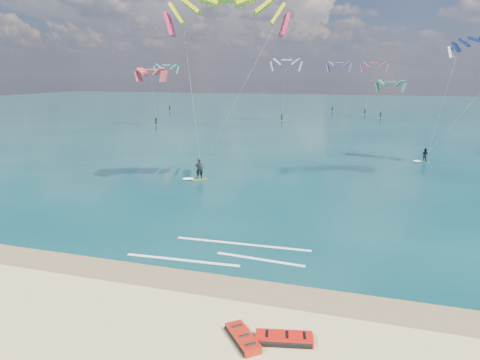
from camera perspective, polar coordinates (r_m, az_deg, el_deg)
name	(u,v)px	position (r m, az deg, el deg)	size (l,w,h in m)	color
ground	(305,152)	(56.03, 8.69, 3.65)	(320.00, 320.00, 0.00)	tan
wet_sand_strip	(195,281)	(21.57, -6.00, -13.27)	(320.00, 2.40, 0.01)	brown
sea	(340,112)	(119.29, 13.17, 8.84)	(320.00, 200.00, 0.04)	#0A3037
packed_kite_left	(284,342)	(17.34, 5.88, -20.71)	(2.34, 1.04, 0.38)	red
packed_kite_mid	(243,342)	(17.29, 0.37, -20.75)	(2.12, 1.01, 0.37)	red
kitesurfer_main	(213,85)	(36.75, -3.65, 12.58)	(12.61, 7.71, 17.18)	#AFCF18
kitesurfer_far	(455,96)	(51.36, 26.77, 9.97)	(9.62, 5.72, 14.58)	#C3CB1E
shoreline_foam	(228,253)	(24.46, -1.67, -9.67)	(9.80, 3.66, 0.01)	white
distant_kites	(312,93)	(96.74, 9.57, 11.34)	(88.14, 44.13, 12.70)	orange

